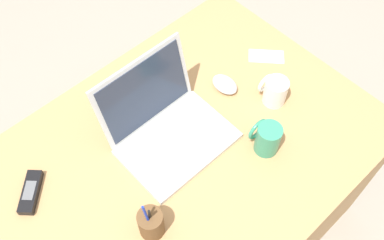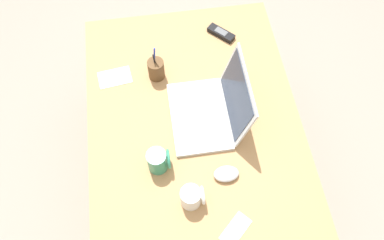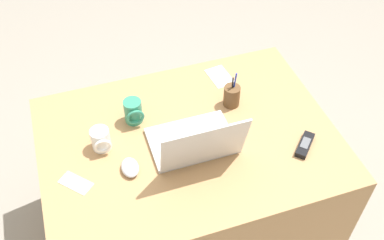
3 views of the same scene
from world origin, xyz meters
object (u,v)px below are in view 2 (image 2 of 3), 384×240
(cordless_phone, at_px, (221,33))
(pen_holder, at_px, (156,69))
(coffee_mug_tall, at_px, (158,161))
(computer_mouse, at_px, (226,174))
(coffee_mug_white, at_px, (192,197))
(laptop, at_px, (212,109))

(cordless_phone, distance_m, pen_holder, 0.38)
(coffee_mug_tall, bearing_deg, computer_mouse, 73.18)
(computer_mouse, relative_size, coffee_mug_white, 1.02)
(computer_mouse, height_order, cordless_phone, computer_mouse)
(coffee_mug_white, xyz_separation_m, cordless_phone, (-0.78, 0.26, -0.04))
(coffee_mug_white, relative_size, cordless_phone, 0.76)
(computer_mouse, xyz_separation_m, coffee_mug_white, (0.08, -0.15, 0.03))
(laptop, relative_size, coffee_mug_tall, 3.16)
(cordless_phone, bearing_deg, coffee_mug_tall, -30.14)
(coffee_mug_tall, xyz_separation_m, pen_holder, (-0.43, 0.04, -0.00))
(coffee_mug_white, distance_m, coffee_mug_tall, 0.19)
(laptop, bearing_deg, coffee_mug_white, -20.87)
(cordless_phone, bearing_deg, laptop, -15.79)
(pen_holder, bearing_deg, cordless_phone, 120.35)
(cordless_phone, height_order, pen_holder, pen_holder)
(computer_mouse, height_order, coffee_mug_white, coffee_mug_white)
(coffee_mug_tall, bearing_deg, cordless_phone, 149.86)
(laptop, height_order, coffee_mug_white, laptop)
(laptop, distance_m, computer_mouse, 0.27)
(computer_mouse, xyz_separation_m, pen_holder, (-0.51, -0.22, 0.03))
(cordless_phone, bearing_deg, computer_mouse, -8.83)
(coffee_mug_white, height_order, coffee_mug_tall, coffee_mug_tall)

